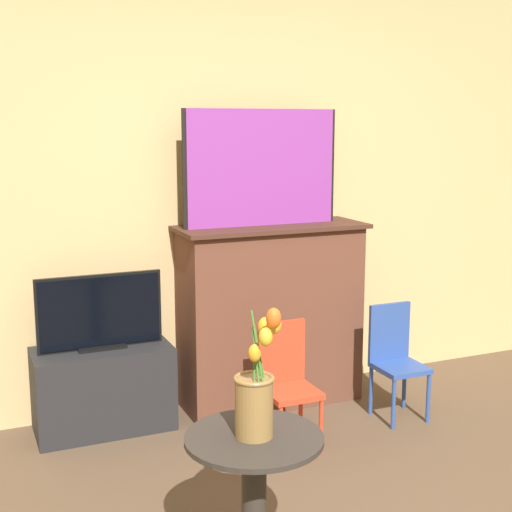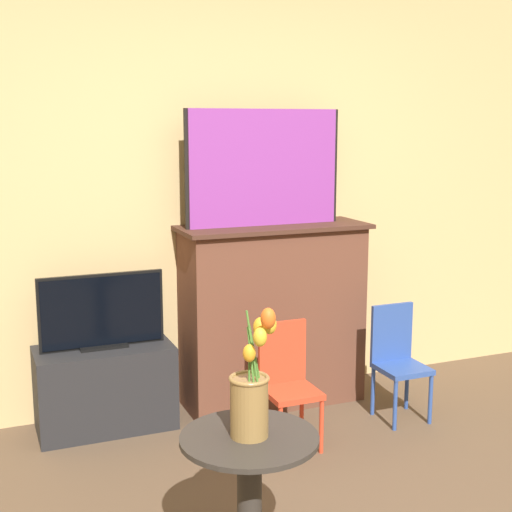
% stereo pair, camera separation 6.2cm
% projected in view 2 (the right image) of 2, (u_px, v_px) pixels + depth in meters
% --- Properties ---
extents(wall_back, '(8.00, 0.06, 2.70)m').
position_uv_depth(wall_back, '(215.00, 184.00, 4.32)').
color(wall_back, tan).
rests_on(wall_back, ground).
extents(fireplace_mantel, '(1.15, 0.44, 1.11)m').
position_uv_depth(fireplace_mantel, '(272.00, 313.00, 4.36)').
color(fireplace_mantel, brown).
rests_on(fireplace_mantel, ground).
extents(painting, '(0.97, 0.03, 0.68)m').
position_uv_depth(painting, '(264.00, 168.00, 4.18)').
color(painting, black).
rests_on(painting, fireplace_mantel).
extents(tv_stand, '(0.76, 0.38, 0.48)m').
position_uv_depth(tv_stand, '(105.00, 388.00, 4.03)').
color(tv_stand, '#232326').
rests_on(tv_stand, ground).
extents(tv_monitor, '(0.69, 0.12, 0.42)m').
position_uv_depth(tv_monitor, '(102.00, 312.00, 3.95)').
color(tv_monitor, black).
rests_on(tv_monitor, tv_stand).
extents(chair_red, '(0.27, 0.27, 0.67)m').
position_uv_depth(chair_red, '(287.00, 378.00, 3.81)').
color(chair_red, red).
rests_on(chair_red, ground).
extents(chair_blue, '(0.27, 0.27, 0.67)m').
position_uv_depth(chair_blue, '(397.00, 356.00, 4.17)').
color(chair_blue, '#2D4C99').
rests_on(chair_blue, ground).
extents(side_table, '(0.52, 0.52, 0.57)m').
position_uv_depth(side_table, '(249.00, 487.00, 2.67)').
color(side_table, '#332D28').
rests_on(side_table, ground).
extents(vase_tulips, '(0.17, 0.20, 0.51)m').
position_uv_depth(vase_tulips, '(251.00, 393.00, 2.60)').
color(vase_tulips, olive).
rests_on(vase_tulips, side_table).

